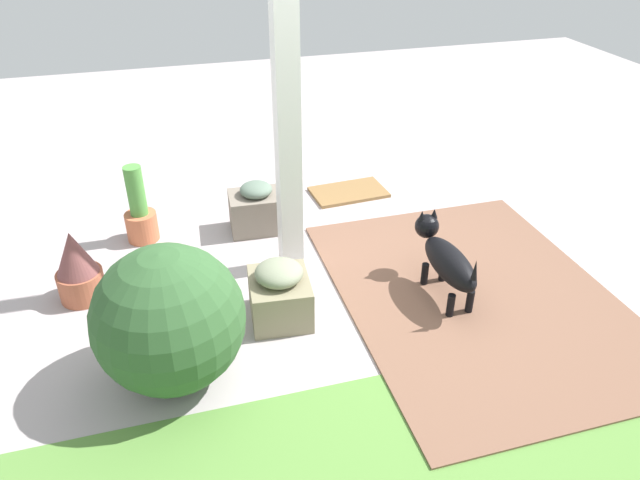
% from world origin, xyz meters
% --- Properties ---
extents(ground_plane, '(12.00, 12.00, 0.00)m').
position_xyz_m(ground_plane, '(0.00, 0.00, 0.00)').
color(ground_plane, '#B2A6A7').
extents(brick_path, '(1.80, 2.40, 0.02)m').
position_xyz_m(brick_path, '(-0.70, 0.48, 0.01)').
color(brick_path, brown).
rests_on(brick_path, ground).
extents(porch_pillar, '(0.15, 0.15, 2.58)m').
position_xyz_m(porch_pillar, '(0.43, -0.26, 1.29)').
color(porch_pillar, white).
rests_on(porch_pillar, ground).
extents(stone_planter_nearest, '(0.45, 0.35, 0.41)m').
position_xyz_m(stone_planter_nearest, '(0.57, -0.85, 0.18)').
color(stone_planter_nearest, gray).
rests_on(stone_planter_nearest, ground).
extents(stone_planter_mid, '(0.42, 0.46, 0.41)m').
position_xyz_m(stone_planter_mid, '(0.64, 0.31, 0.19)').
color(stone_planter_mid, gray).
rests_on(stone_planter_mid, ground).
extents(round_shrub, '(0.84, 0.84, 0.84)m').
position_xyz_m(round_shrub, '(1.33, 0.68, 0.42)').
color(round_shrub, '#31592E').
rests_on(round_shrub, ground).
extents(terracotta_pot_tall, '(0.25, 0.25, 0.63)m').
position_xyz_m(terracotta_pot_tall, '(1.47, -0.94, 0.22)').
color(terracotta_pot_tall, '#C26743').
rests_on(terracotta_pot_tall, ground).
extents(terracotta_pot_spiky, '(0.30, 0.30, 0.51)m').
position_xyz_m(terracotta_pot_spiky, '(1.89, -0.26, 0.24)').
color(terracotta_pot_spiky, '#A9583C').
rests_on(terracotta_pot_spiky, ground).
extents(dog, '(0.22, 0.74, 0.51)m').
position_xyz_m(dog, '(-0.48, 0.38, 0.30)').
color(dog, black).
rests_on(dog, ground).
extents(doormat, '(0.69, 0.44, 0.03)m').
position_xyz_m(doormat, '(-0.34, -1.24, 0.01)').
color(doormat, olive).
rests_on(doormat, ground).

